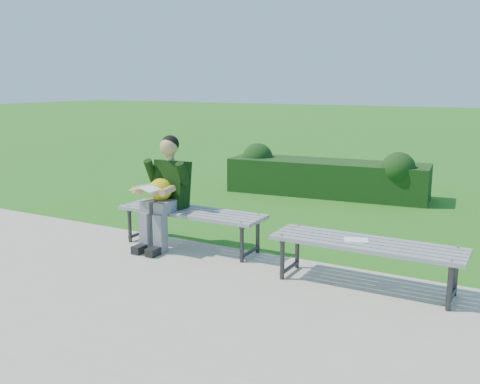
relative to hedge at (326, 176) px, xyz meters
name	(u,v)px	position (x,y,z in m)	size (l,w,h in m)	color
ground	(237,250)	(0.18, -3.50, -0.34)	(80.00, 80.00, 0.00)	#227422
walkway	(143,301)	(0.18, -5.25, -0.33)	(30.00, 3.50, 0.02)	#A99B8D
hedge	(326,176)	(0.00, 0.00, 0.00)	(3.51, 1.19, 0.85)	#134412
bench_left	(191,215)	(-0.32, -3.72, 0.07)	(1.80, 0.50, 0.46)	gray
bench_right	(366,247)	(1.84, -3.97, 0.07)	(1.80, 0.50, 0.46)	gray
seated_boy	(165,189)	(-0.62, -3.81, 0.37)	(0.56, 0.76, 1.31)	slate
paper_sheet	(356,240)	(1.74, -3.97, 0.13)	(0.26, 0.22, 0.01)	white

